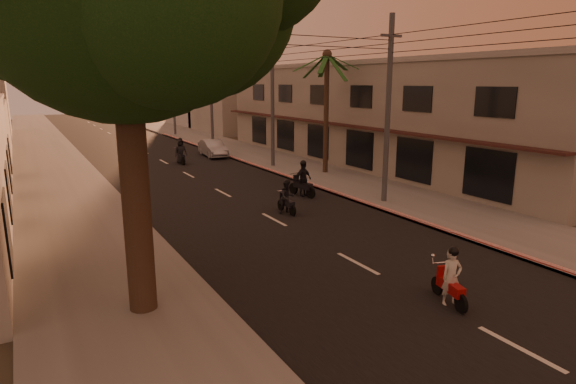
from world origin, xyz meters
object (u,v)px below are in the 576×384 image
Objects in this scene: scooter_mid_a at (287,198)px; scooter_mid_b at (303,180)px; palm_tree at (327,62)px; scooter_red at (451,279)px; parked_car at (213,148)px; scooter_far_a at (181,152)px.

scooter_mid_a is 0.85× the size of scooter_mid_b.
palm_tree is 4.96× the size of scooter_mid_a.
scooter_red reaches higher than parked_car.
scooter_mid_b is 13.49m from scooter_far_a.
parked_car is at bearing 75.78° from scooter_mid_b.
scooter_red is 0.40× the size of parked_car.
scooter_mid_a is at bearing -133.52° from palm_tree.
scooter_far_a is (-2.51, 13.26, -0.01)m from scooter_mid_b.
parked_car is (3.86, 28.28, -0.06)m from scooter_red.
scooter_far_a is (-0.14, 15.80, 0.14)m from scooter_mid_a.
scooter_mid_b is (2.37, 2.54, 0.15)m from scooter_mid_a.
scooter_mid_b is at bearing -89.18° from parked_car.
palm_tree is 4.15× the size of scooter_far_a.
palm_tree is 12.71m from scooter_far_a.
scooter_red is at bearing -114.52° from scooter_mid_b.
scooter_far_a is at bearing 130.08° from palm_tree.
scooter_far_a reaches higher than scooter_red.
palm_tree is 4.93× the size of scooter_red.
palm_tree is 9.14m from scooter_mid_b.
scooter_mid_a is 18.31m from parked_car.
palm_tree reaches higher than scooter_far_a.
scooter_mid_b and scooter_far_a have the same top height.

